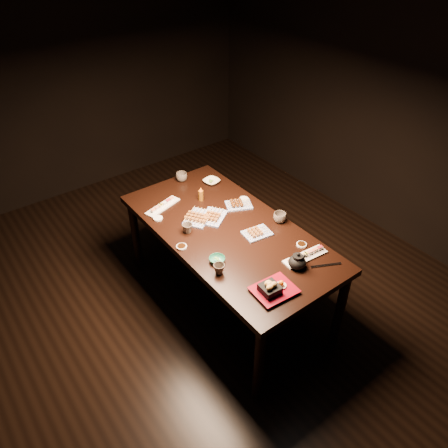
% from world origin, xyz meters
% --- Properties ---
extents(ground, '(5.00, 5.00, 0.00)m').
position_xyz_m(ground, '(0.00, 0.00, 0.00)').
color(ground, black).
rests_on(ground, ground).
extents(dining_table, '(1.00, 1.85, 0.75)m').
position_xyz_m(dining_table, '(0.10, 0.03, 0.38)').
color(dining_table, black).
rests_on(dining_table, ground).
extents(sushi_platter_near, '(0.34, 0.12, 0.04)m').
position_xyz_m(sushi_platter_near, '(0.34, -0.55, 0.77)').
color(sushi_platter_near, white).
rests_on(sushi_platter_near, dining_table).
extents(sushi_platter_far, '(0.34, 0.18, 0.04)m').
position_xyz_m(sushi_platter_far, '(-0.14, 0.58, 0.77)').
color(sushi_platter_far, white).
rests_on(sushi_platter_far, dining_table).
extents(yakitori_plate_center, '(0.29, 0.27, 0.06)m').
position_xyz_m(yakitori_plate_center, '(-0.00, 0.27, 0.78)').
color(yakitori_plate_center, '#828EB6').
rests_on(yakitori_plate_center, dining_table).
extents(yakitori_plate_right, '(0.22, 0.17, 0.05)m').
position_xyz_m(yakitori_plate_right, '(0.24, -0.15, 0.78)').
color(yakitori_plate_right, '#828EB6').
rests_on(yakitori_plate_right, dining_table).
extents(yakitori_plate_left, '(0.29, 0.27, 0.06)m').
position_xyz_m(yakitori_plate_left, '(0.10, 0.21, 0.78)').
color(yakitori_plate_left, '#828EB6').
rests_on(yakitori_plate_left, dining_table).
extents(tsukune_plate, '(0.25, 0.22, 0.05)m').
position_xyz_m(tsukune_plate, '(0.36, 0.23, 0.78)').
color(tsukune_plate, '#828EB6').
rests_on(tsukune_plate, dining_table).
extents(edamame_bowl_green, '(0.11, 0.11, 0.03)m').
position_xyz_m(edamame_bowl_green, '(-0.18, -0.22, 0.77)').
color(edamame_bowl_green, '#27795C').
rests_on(edamame_bowl_green, dining_table).
extents(edamame_bowl_cream, '(0.15, 0.15, 0.03)m').
position_xyz_m(edamame_bowl_cream, '(0.39, 0.64, 0.77)').
color(edamame_bowl_cream, '#EEE5C3').
rests_on(edamame_bowl_cream, dining_table).
extents(tempura_tray, '(0.28, 0.23, 0.10)m').
position_xyz_m(tempura_tray, '(-0.06, -0.66, 0.80)').
color(tempura_tray, black).
rests_on(tempura_tray, dining_table).
extents(teacup_near_left, '(0.09, 0.09, 0.07)m').
position_xyz_m(teacup_near_left, '(-0.24, -0.32, 0.79)').
color(teacup_near_left, '#4F453C').
rests_on(teacup_near_left, dining_table).
extents(teacup_mid_right, '(0.13, 0.13, 0.08)m').
position_xyz_m(teacup_mid_right, '(0.48, -0.13, 0.79)').
color(teacup_mid_right, '#4F453C').
rests_on(teacup_mid_right, dining_table).
extents(teacup_far_left, '(0.09, 0.09, 0.07)m').
position_xyz_m(teacup_far_left, '(-0.16, 0.18, 0.79)').
color(teacup_far_left, '#4F453C').
rests_on(teacup_far_left, dining_table).
extents(teacup_far_right, '(0.12, 0.12, 0.08)m').
position_xyz_m(teacup_far_right, '(0.21, 0.84, 0.79)').
color(teacup_far_right, '#4F453C').
rests_on(teacup_far_right, dining_table).
extents(teapot, '(0.15, 0.15, 0.12)m').
position_xyz_m(teapot, '(0.22, -0.59, 0.81)').
color(teapot, black).
rests_on(teapot, dining_table).
extents(condiment_bottle, '(0.04, 0.04, 0.12)m').
position_xyz_m(condiment_bottle, '(0.17, 0.48, 0.81)').
color(condiment_bottle, brown).
rests_on(condiment_bottle, dining_table).
extents(sauce_dish_west, '(0.10, 0.10, 0.01)m').
position_xyz_m(sauce_dish_west, '(-0.29, 0.06, 0.76)').
color(sauce_dish_west, white).
rests_on(sauce_dish_west, dining_table).
extents(sauce_dish_east, '(0.08, 0.08, 0.01)m').
position_xyz_m(sauce_dish_east, '(0.45, 0.27, 0.76)').
color(sauce_dish_east, white).
rests_on(sauce_dish_east, dining_table).
extents(sauce_dish_se, '(0.08, 0.08, 0.01)m').
position_xyz_m(sauce_dish_se, '(0.41, -0.44, 0.76)').
color(sauce_dish_se, white).
rests_on(sauce_dish_se, dining_table).
extents(sauce_dish_nw, '(0.09, 0.09, 0.01)m').
position_xyz_m(sauce_dish_nw, '(-0.25, 0.46, 0.76)').
color(sauce_dish_nw, white).
rests_on(sauce_dish_nw, dining_table).
extents(chopsticks_near, '(0.22, 0.13, 0.01)m').
position_xyz_m(chopsticks_near, '(-0.02, -0.70, 0.75)').
color(chopsticks_near, black).
rests_on(chopsticks_near, dining_table).
extents(chopsticks_se, '(0.20, 0.11, 0.01)m').
position_xyz_m(chopsticks_se, '(0.39, -0.69, 0.75)').
color(chopsticks_se, black).
rests_on(chopsticks_se, dining_table).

